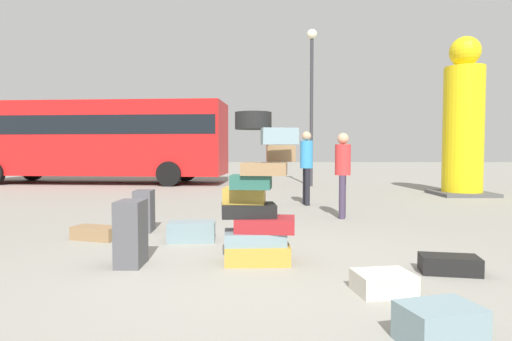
{
  "coord_description": "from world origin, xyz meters",
  "views": [
    {
      "loc": [
        0.05,
        -4.7,
        1.33
      ],
      "look_at": [
        0.06,
        2.11,
        0.99
      ],
      "focal_mm": 29.77,
      "sensor_mm": 36.0,
      "label": 1
    }
  ],
  "objects_px": {
    "suitcase_slate_left_side": "(191,232)",
    "yellow_dummy_statue": "(462,125)",
    "suitcase_slate_right_side": "(439,324)",
    "parked_bus": "(93,137)",
    "suitcase_tower": "(257,206)",
    "suitcase_charcoal_white_trunk": "(130,233)",
    "suitcase_black_foreground_far": "(448,264)",
    "person_bearded_onlooker": "(306,161)",
    "suitcase_brown_behind_tower": "(95,233)",
    "person_tourist_with_camera": "(342,167)",
    "suitcase_cream_upright_blue": "(382,283)",
    "suitcase_charcoal_foreground_near": "(143,211)",
    "lamp_post": "(311,83)"
  },
  "relations": [
    {
      "from": "suitcase_black_foreground_far",
      "to": "yellow_dummy_statue",
      "type": "relative_size",
      "value": 0.13
    },
    {
      "from": "person_tourist_with_camera",
      "to": "suitcase_slate_right_side",
      "type": "bearing_deg",
      "value": 11.03
    },
    {
      "from": "suitcase_charcoal_white_trunk",
      "to": "parked_bus",
      "type": "bearing_deg",
      "value": 112.96
    },
    {
      "from": "suitcase_brown_behind_tower",
      "to": "yellow_dummy_statue",
      "type": "relative_size",
      "value": 0.15
    },
    {
      "from": "person_bearded_onlooker",
      "to": "person_tourist_with_camera",
      "type": "relative_size",
      "value": 1.07
    },
    {
      "from": "lamp_post",
      "to": "parked_bus",
      "type": "bearing_deg",
      "value": 170.24
    },
    {
      "from": "yellow_dummy_statue",
      "to": "suitcase_brown_behind_tower",
      "type": "bearing_deg",
      "value": -143.85
    },
    {
      "from": "suitcase_slate_right_side",
      "to": "suitcase_black_foreground_far",
      "type": "relative_size",
      "value": 0.87
    },
    {
      "from": "suitcase_slate_left_side",
      "to": "yellow_dummy_statue",
      "type": "distance_m",
      "value": 9.51
    },
    {
      "from": "suitcase_slate_left_side",
      "to": "suitcase_cream_upright_blue",
      "type": "bearing_deg",
      "value": -49.84
    },
    {
      "from": "suitcase_charcoal_foreground_near",
      "to": "lamp_post",
      "type": "bearing_deg",
      "value": 64.25
    },
    {
      "from": "parked_bus",
      "to": "person_bearded_onlooker",
      "type": "bearing_deg",
      "value": -36.79
    },
    {
      "from": "suitcase_slate_right_side",
      "to": "parked_bus",
      "type": "relative_size",
      "value": 0.05
    },
    {
      "from": "suitcase_cream_upright_blue",
      "to": "person_bearded_onlooker",
      "type": "relative_size",
      "value": 0.29
    },
    {
      "from": "suitcase_tower",
      "to": "suitcase_slate_left_side",
      "type": "distance_m",
      "value": 1.59
    },
    {
      "from": "yellow_dummy_statue",
      "to": "suitcase_black_foreground_far",
      "type": "bearing_deg",
      "value": -116.65
    },
    {
      "from": "suitcase_cream_upright_blue",
      "to": "suitcase_brown_behind_tower",
      "type": "height_order",
      "value": "same"
    },
    {
      "from": "suitcase_charcoal_white_trunk",
      "to": "lamp_post",
      "type": "relative_size",
      "value": 0.13
    },
    {
      "from": "suitcase_cream_upright_blue",
      "to": "suitcase_slate_right_side",
      "type": "distance_m",
      "value": 1.04
    },
    {
      "from": "suitcase_charcoal_foreground_near",
      "to": "person_tourist_with_camera",
      "type": "relative_size",
      "value": 0.41
    },
    {
      "from": "suitcase_black_foreground_far",
      "to": "person_bearded_onlooker",
      "type": "distance_m",
      "value": 5.77
    },
    {
      "from": "suitcase_black_foreground_far",
      "to": "suitcase_cream_upright_blue",
      "type": "bearing_deg",
      "value": -134.68
    },
    {
      "from": "suitcase_tower",
      "to": "suitcase_charcoal_foreground_near",
      "type": "relative_size",
      "value": 2.62
    },
    {
      "from": "suitcase_brown_behind_tower",
      "to": "parked_bus",
      "type": "height_order",
      "value": "parked_bus"
    },
    {
      "from": "suitcase_tower",
      "to": "person_bearded_onlooker",
      "type": "xyz_separation_m",
      "value": [
        1.18,
        5.18,
        0.38
      ]
    },
    {
      "from": "person_bearded_onlooker",
      "to": "yellow_dummy_statue",
      "type": "relative_size",
      "value": 0.39
    },
    {
      "from": "suitcase_slate_right_side",
      "to": "parked_bus",
      "type": "xyz_separation_m",
      "value": [
        -7.65,
        13.94,
        1.7
      ]
    },
    {
      "from": "suitcase_brown_behind_tower",
      "to": "person_tourist_with_camera",
      "type": "xyz_separation_m",
      "value": [
        4.04,
        1.97,
        0.89
      ]
    },
    {
      "from": "person_bearded_onlooker",
      "to": "parked_bus",
      "type": "height_order",
      "value": "parked_bus"
    },
    {
      "from": "suitcase_slate_left_side",
      "to": "suitcase_tower",
      "type": "bearing_deg",
      "value": -53.83
    },
    {
      "from": "suitcase_charcoal_foreground_near",
      "to": "suitcase_black_foreground_far",
      "type": "relative_size",
      "value": 1.12
    },
    {
      "from": "parked_bus",
      "to": "lamp_post",
      "type": "relative_size",
      "value": 1.87
    },
    {
      "from": "suitcase_charcoal_white_trunk",
      "to": "person_bearded_onlooker",
      "type": "height_order",
      "value": "person_bearded_onlooker"
    },
    {
      "from": "suitcase_slate_right_side",
      "to": "person_tourist_with_camera",
      "type": "bearing_deg",
      "value": 69.93
    },
    {
      "from": "suitcase_tower",
      "to": "suitcase_brown_behind_tower",
      "type": "xyz_separation_m",
      "value": [
        -2.38,
        1.27,
        -0.57
      ]
    },
    {
      "from": "suitcase_tower",
      "to": "suitcase_cream_upright_blue",
      "type": "distance_m",
      "value": 1.68
    },
    {
      "from": "suitcase_tower",
      "to": "suitcase_charcoal_white_trunk",
      "type": "relative_size",
      "value": 2.35
    },
    {
      "from": "suitcase_brown_behind_tower",
      "to": "person_tourist_with_camera",
      "type": "bearing_deg",
      "value": 43.2
    },
    {
      "from": "suitcase_black_foreground_far",
      "to": "person_tourist_with_camera",
      "type": "xyz_separation_m",
      "value": [
        -0.4,
        3.68,
        0.89
      ]
    },
    {
      "from": "suitcase_tower",
      "to": "parked_bus",
      "type": "bearing_deg",
      "value": 118.47
    },
    {
      "from": "suitcase_cream_upright_blue",
      "to": "suitcase_charcoal_white_trunk",
      "type": "bearing_deg",
      "value": 150.87
    },
    {
      "from": "suitcase_charcoal_foreground_near",
      "to": "suitcase_slate_right_side",
      "type": "xyz_separation_m",
      "value": [
        3.06,
        -3.98,
        -0.2
      ]
    },
    {
      "from": "suitcase_cream_upright_blue",
      "to": "person_tourist_with_camera",
      "type": "height_order",
      "value": "person_tourist_with_camera"
    },
    {
      "from": "suitcase_tower",
      "to": "yellow_dummy_statue",
      "type": "bearing_deg",
      "value": 50.98
    },
    {
      "from": "suitcase_slate_left_side",
      "to": "person_bearded_onlooker",
      "type": "relative_size",
      "value": 0.38
    },
    {
      "from": "suitcase_cream_upright_blue",
      "to": "parked_bus",
      "type": "height_order",
      "value": "parked_bus"
    },
    {
      "from": "suitcase_brown_behind_tower",
      "to": "person_bearded_onlooker",
      "type": "relative_size",
      "value": 0.38
    },
    {
      "from": "suitcase_cream_upright_blue",
      "to": "person_bearded_onlooker",
      "type": "distance_m",
      "value": 6.33
    },
    {
      "from": "suitcase_slate_left_side",
      "to": "lamp_post",
      "type": "relative_size",
      "value": 0.12
    },
    {
      "from": "suitcase_brown_behind_tower",
      "to": "suitcase_black_foreground_far",
      "type": "distance_m",
      "value": 4.76
    }
  ]
}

